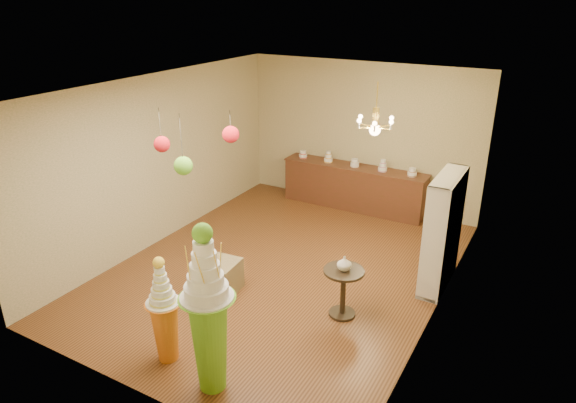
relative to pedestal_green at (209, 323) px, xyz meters
The scene contains 17 objects.
floor 2.96m from the pedestal_green, 103.16° to the left, with size 6.50×6.50×0.00m, color brown.
ceiling 3.54m from the pedestal_green, 103.16° to the left, with size 6.50×6.50×0.00m, color silver.
wall_back 6.07m from the pedestal_green, 96.12° to the left, with size 5.00×0.04×3.00m, color tan.
wall_front 1.03m from the pedestal_green, 142.33° to the right, with size 5.00×0.04×3.00m, color tan.
wall_left 4.23m from the pedestal_green, 138.79° to the left, with size 0.04×6.50×3.00m, color tan.
wall_right 3.38m from the pedestal_green, 56.01° to the left, with size 0.04×6.50×3.00m, color tan.
pedestal_green is the anchor object (origin of this frame).
pedestal_orange 0.86m from the pedestal_green, behind, with size 0.55×0.55×1.43m.
burlap_riser 2.16m from the pedestal_green, 123.85° to the left, with size 0.54×0.54×0.49m, color olive.
sideboard 5.77m from the pedestal_green, 96.42° to the left, with size 3.04×0.54×1.16m.
shelving_unit 3.94m from the pedestal_green, 64.51° to the left, with size 0.33×1.20×1.80m.
round_table 2.21m from the pedestal_green, 70.15° to the left, with size 0.65×0.65×0.73m.
vase 2.17m from the pedestal_green, 70.15° to the left, with size 0.20×0.20×0.21m, color beige.
pom_red_left 2.21m from the pedestal_green, 146.40° to the left, with size 0.20×0.20×0.55m.
pom_green_mid 1.83m from the pedestal_green, 139.04° to the left, with size 0.22×0.22×0.73m.
pom_red_right 2.17m from the pedestal_green, 109.05° to the left, with size 0.20×0.20×0.38m.
chandelier 4.10m from the pedestal_green, 83.83° to the left, with size 0.76×0.76×0.85m.
Camera 1 is at (3.72, -6.43, 4.28)m, focal length 32.00 mm.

